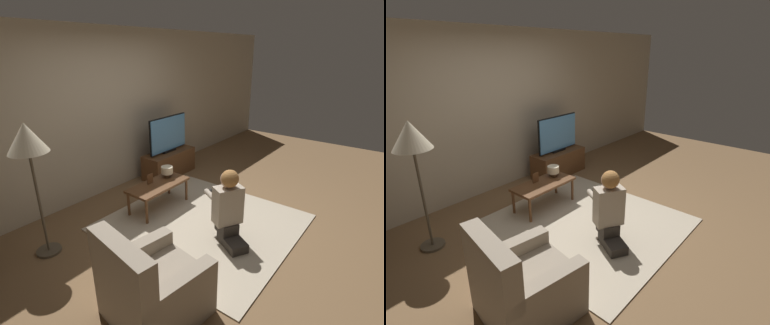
# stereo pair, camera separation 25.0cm
# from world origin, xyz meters

# --- Properties ---
(ground_plane) EXTENTS (10.00, 10.00, 0.00)m
(ground_plane) POSITION_xyz_m (0.00, 0.00, 0.00)
(ground_plane) COLOR brown
(wall_back) EXTENTS (10.00, 0.06, 2.60)m
(wall_back) POSITION_xyz_m (0.00, 1.93, 1.30)
(wall_back) COLOR tan
(wall_back) RESTS_ON ground_plane
(rug) EXTENTS (2.27, 2.38, 0.02)m
(rug) POSITION_xyz_m (0.00, 0.00, 0.01)
(rug) COLOR #BCAD93
(rug) RESTS_ON ground_plane
(tv_stand) EXTENTS (1.06, 0.42, 0.46)m
(tv_stand) POSITION_xyz_m (1.00, 1.50, 0.23)
(tv_stand) COLOR brown
(tv_stand) RESTS_ON ground_plane
(tv) EXTENTS (0.93, 0.08, 0.67)m
(tv) POSITION_xyz_m (1.00, 1.51, 0.80)
(tv) COLOR black
(tv) RESTS_ON tv_stand
(coffee_table) EXTENTS (0.95, 0.44, 0.40)m
(coffee_table) POSITION_xyz_m (-0.06, 0.77, 0.36)
(coffee_table) COLOR brown
(coffee_table) RESTS_ON ground_plane
(floor_lamp) EXTENTS (0.41, 0.41, 1.57)m
(floor_lamp) POSITION_xyz_m (-1.63, 1.10, 1.34)
(floor_lamp) COLOR #4C4233
(floor_lamp) RESTS_ON ground_plane
(armchair) EXTENTS (0.90, 0.86, 0.91)m
(armchair) POSITION_xyz_m (-1.52, -0.53, 0.29)
(armchair) COLOR gray
(armchair) RESTS_ON ground_plane
(person_kneeling) EXTENTS (0.59, 0.77, 0.95)m
(person_kneeling) POSITION_xyz_m (-0.15, -0.47, 0.50)
(person_kneeling) COLOR #332D28
(person_kneeling) RESTS_ON rug
(picture_frame) EXTENTS (0.11, 0.01, 0.15)m
(picture_frame) POSITION_xyz_m (-0.12, 0.88, 0.48)
(picture_frame) COLOR brown
(picture_frame) RESTS_ON coffee_table
(table_lamp) EXTENTS (0.18, 0.18, 0.17)m
(table_lamp) POSITION_xyz_m (0.21, 0.84, 0.50)
(table_lamp) COLOR #4C3823
(table_lamp) RESTS_ON coffee_table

